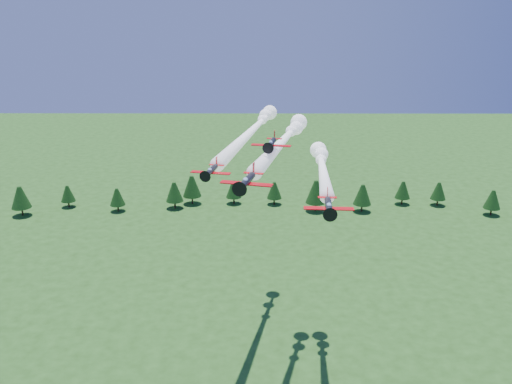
{
  "coord_description": "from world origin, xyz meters",
  "views": [
    {
      "loc": [
        -0.74,
        -91.48,
        74.34
      ],
      "look_at": [
        -1.14,
        0.0,
        43.53
      ],
      "focal_mm": 40.0,
      "sensor_mm": 36.0,
      "label": 1
    }
  ],
  "objects_px": {
    "plane_slot": "(271,143)",
    "plane_right": "(322,167)",
    "plane_lead": "(284,140)",
    "plane_left": "(253,129)"
  },
  "relations": [
    {
      "from": "plane_lead",
      "to": "plane_left",
      "type": "xyz_separation_m",
      "value": [
        -6.18,
        14.58,
        -1.04
      ]
    },
    {
      "from": "plane_slot",
      "to": "plane_right",
      "type": "bearing_deg",
      "value": 63.76
    },
    {
      "from": "plane_left",
      "to": "plane_right",
      "type": "xyz_separation_m",
      "value": [
        14.3,
        -12.58,
        -5.01
      ]
    },
    {
      "from": "plane_right",
      "to": "plane_slot",
      "type": "xyz_separation_m",
      "value": [
        -10.81,
        -14.63,
        8.48
      ]
    },
    {
      "from": "plane_lead",
      "to": "plane_slot",
      "type": "bearing_deg",
      "value": -87.97
    },
    {
      "from": "plane_left",
      "to": "plane_right",
      "type": "relative_size",
      "value": 1.38
    },
    {
      "from": "plane_left",
      "to": "plane_lead",
      "type": "bearing_deg",
      "value": -55.18
    },
    {
      "from": "plane_slot",
      "to": "plane_lead",
      "type": "bearing_deg",
      "value": 88.21
    },
    {
      "from": "plane_lead",
      "to": "plane_slot",
      "type": "relative_size",
      "value": 6.31
    },
    {
      "from": "plane_lead",
      "to": "plane_left",
      "type": "height_order",
      "value": "plane_lead"
    }
  ]
}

